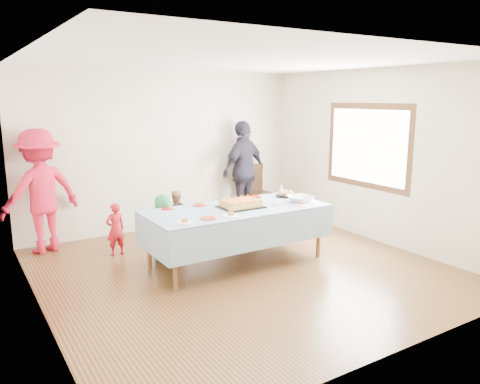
{
  "coord_description": "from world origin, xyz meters",
  "views": [
    {
      "loc": [
        -3.17,
        -5.02,
        2.26
      ],
      "look_at": [
        0.15,
        0.3,
        0.99
      ],
      "focal_mm": 35.0,
      "sensor_mm": 36.0,
      "label": 1
    }
  ],
  "objects_px": {
    "dining_chair": "(257,188)",
    "adult_left": "(40,191)",
    "birthday_cake": "(241,204)",
    "party_table": "(237,212)"
  },
  "relations": [
    {
      "from": "party_table",
      "to": "dining_chair",
      "type": "bearing_deg",
      "value": 49.6
    },
    {
      "from": "adult_left",
      "to": "birthday_cake",
      "type": "bearing_deg",
      "value": 121.2
    },
    {
      "from": "party_table",
      "to": "dining_chair",
      "type": "xyz_separation_m",
      "value": [
        1.63,
        1.92,
        -0.16
      ]
    },
    {
      "from": "birthday_cake",
      "to": "party_table",
      "type": "bearing_deg",
      "value": 171.72
    },
    {
      "from": "dining_chair",
      "to": "adult_left",
      "type": "bearing_deg",
      "value": 173.85
    },
    {
      "from": "birthday_cake",
      "to": "adult_left",
      "type": "relative_size",
      "value": 0.32
    },
    {
      "from": "dining_chair",
      "to": "adult_left",
      "type": "distance_m",
      "value": 3.83
    },
    {
      "from": "birthday_cake",
      "to": "adult_left",
      "type": "distance_m",
      "value": 2.96
    },
    {
      "from": "dining_chair",
      "to": "adult_left",
      "type": "xyz_separation_m",
      "value": [
        -3.82,
        0.01,
        0.35
      ]
    },
    {
      "from": "birthday_cake",
      "to": "dining_chair",
      "type": "distance_m",
      "value": 2.5
    }
  ]
}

